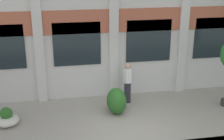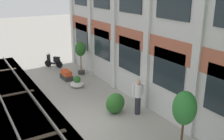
# 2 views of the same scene
# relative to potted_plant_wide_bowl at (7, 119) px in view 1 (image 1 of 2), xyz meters

# --- Properties ---
(ground_plane) EXTENTS (80.00, 80.00, 0.00)m
(ground_plane) POSITION_rel_potted_plant_wide_bowl_xyz_m (4.00, -1.15, -0.23)
(ground_plane) COLOR #9E998E
(apartment_facade) EXTENTS (17.46, 0.64, 7.76)m
(apartment_facade) POSITION_rel_potted_plant_wide_bowl_xyz_m (4.00, 2.03, 3.63)
(apartment_facade) COLOR silver
(apartment_facade) RESTS_ON ground
(potted_plant_wide_bowl) EXTENTS (0.81, 0.81, 0.64)m
(potted_plant_wide_bowl) POSITION_rel_potted_plant_wide_bowl_xyz_m (0.00, 0.00, 0.00)
(potted_plant_wide_bowl) COLOR beige
(potted_plant_wide_bowl) RESTS_ON ground
(resident_by_doorway) EXTENTS (0.34, 0.50, 1.63)m
(resident_by_doorway) POSITION_rel_potted_plant_wide_bowl_xyz_m (4.42, 1.03, 0.64)
(resident_by_doorway) COLOR #282833
(resident_by_doorway) RESTS_ON ground
(topiary_hedge) EXTENTS (0.82, 1.02, 0.95)m
(topiary_hedge) POSITION_rel_potted_plant_wide_bowl_xyz_m (3.83, 0.21, 0.24)
(topiary_hedge) COLOR #286023
(topiary_hedge) RESTS_ON ground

